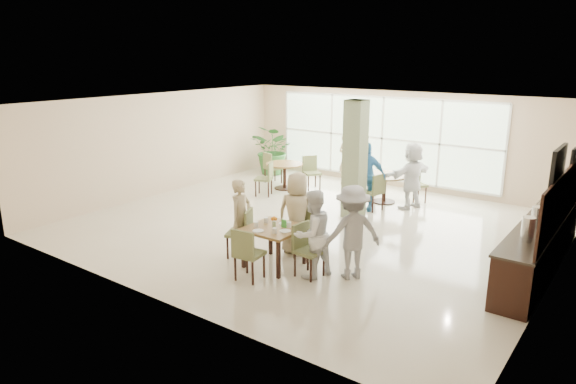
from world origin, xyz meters
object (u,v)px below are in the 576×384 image
Objects in this scene: teen_far at (297,213)px; teen_standing at (352,232)px; adult_standing at (346,159)px; potted_plant at (274,150)px; main_table at (274,232)px; teen_right at (313,234)px; teen_left at (241,218)px; buffet_counter at (543,239)px; round_table_left at (285,170)px; adult_a at (365,176)px; round_table_right at (385,181)px; adult_b at (412,176)px.

teen_far is 0.98× the size of teen_standing.
potted_plant is at bearing 16.38° from adult_standing.
teen_right is at bearing 1.86° from main_table.
teen_left is 2.28m from teen_standing.
buffet_counter is 2.94× the size of potted_plant.
buffet_counter is at bearing -20.07° from potted_plant.
teen_left is at bearing -74.81° from teen_right.
teen_far is 1.14m from teen_right.
buffet_counter is (7.22, -1.84, -0.02)m from round_table_left.
teen_left is (2.36, -4.59, 0.19)m from round_table_left.
adult_standing is (-2.82, 6.06, -0.01)m from teen_right.
potted_plant is at bearing 28.40° from teen_left.
adult_standing is at bearing -138.44° from teen_right.
main_table is at bearing 121.86° from adult_standing.
adult_a is at bearing 162.79° from buffet_counter.
buffet_counter is 2.88× the size of teen_far.
teen_left is 1.68m from teen_right.
teen_standing reaches higher than teen_right.
teen_far is (-4.03, -2.04, 0.26)m from buffet_counter.
teen_far is at bearing -114.50° from teen_right.
main_table is 1.46m from teen_standing.
adult_a is at bearing -22.87° from potted_plant.
round_table_left is 1.89m from adult_standing.
adult_a reaches higher than teen_far.
teen_left is (-4.86, -2.74, 0.20)m from buffet_counter.
teen_right is at bearing -138.78° from buffet_counter.
teen_left is at bearing -43.61° from teen_standing.
teen_right reaches higher than adult_standing.
adult_a is at bearing 94.79° from main_table.
buffet_counter reaches higher than teen_left.
buffet_counter is 3.00× the size of adult_standing.
buffet_counter is 9.18m from potted_plant.
round_table_left is 0.69× the size of adult_standing.
teen_right reaches higher than round_table_right.
teen_right is 1.01× the size of adult_standing.
teen_far is (3.19, -3.88, 0.25)m from round_table_left.
adult_a is (-0.35, 4.16, 0.21)m from main_table.
buffet_counter reaches higher than round_table_right.
teen_far reaches higher than adult_standing.
main_table is 7.54m from potted_plant.
buffet_counter is 5.59m from teen_left.
potted_plant is at bearing 127.75° from main_table.
adult_b is at bearing 83.86° from main_table.
round_table_left is 0.65× the size of teen_standing.
teen_left is at bearing -62.77° from round_table_left.
potted_plant is 0.95× the size of adult_b.
teen_left is 4.13m from adult_a.
adult_a is at bearing -96.84° from round_table_right.
potted_plant is 4.63m from adult_a.
potted_plant is 2.62m from adult_standing.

